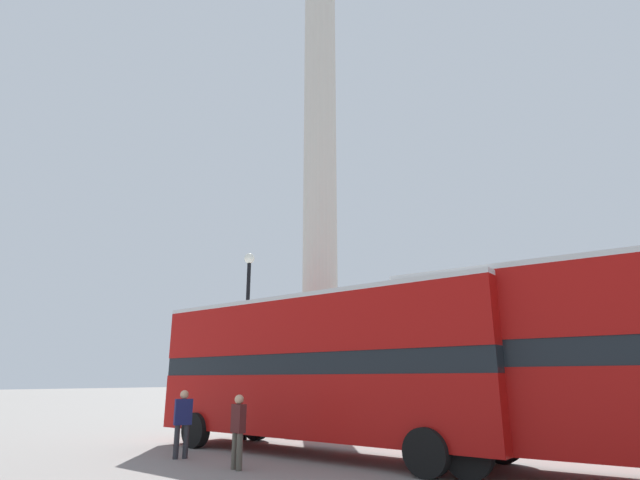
% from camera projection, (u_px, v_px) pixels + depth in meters
% --- Properties ---
extents(ground_plane, '(200.00, 200.00, 0.00)m').
position_uv_depth(ground_plane, '(320.00, 431.00, 19.87)').
color(ground_plane, gray).
extents(monument_column, '(4.44, 4.44, 25.87)m').
position_uv_depth(monument_column, '(320.00, 206.00, 22.44)').
color(monument_column, beige).
rests_on(monument_column, ground_plane).
extents(bus_b, '(11.09, 3.63, 4.22)m').
position_uv_depth(bus_b, '(321.00, 366.00, 14.08)').
color(bus_b, '#A80F0C').
rests_on(bus_b, ground_plane).
extents(equestrian_statue, '(4.35, 3.55, 6.10)m').
position_uv_depth(equestrian_statue, '(237.00, 384.00, 28.90)').
color(equestrian_statue, beige).
rests_on(equestrian_statue, ground_plane).
extents(street_lamp, '(0.39, 0.39, 6.51)m').
position_uv_depth(street_lamp, '(246.00, 337.00, 17.80)').
color(street_lamp, black).
rests_on(street_lamp, ground_plane).
extents(pedestrian_near_lamp, '(0.37, 0.47, 1.69)m').
position_uv_depth(pedestrian_near_lamp, '(183.00, 420.00, 13.02)').
color(pedestrian_near_lamp, '#28282D').
rests_on(pedestrian_near_lamp, ground_plane).
extents(pedestrian_by_plinth, '(0.46, 0.30, 1.62)m').
position_uv_depth(pedestrian_by_plinth, '(238.00, 428.00, 11.42)').
color(pedestrian_by_plinth, '#4C473D').
rests_on(pedestrian_by_plinth, ground_plane).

